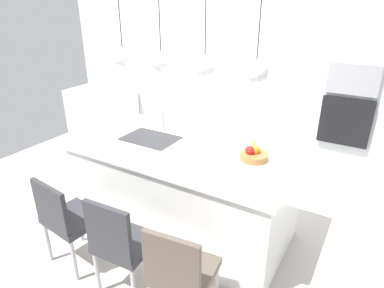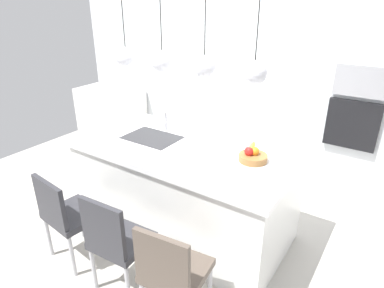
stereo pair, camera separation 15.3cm
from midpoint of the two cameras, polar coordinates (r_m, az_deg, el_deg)
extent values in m
plane|color=#BCB7AD|center=(3.70, -0.11, -14.06)|extent=(6.60, 6.60, 0.00)
cube|color=white|center=(4.49, 11.92, 10.84)|extent=(6.00, 0.10, 2.60)
cube|color=white|center=(3.44, -0.11, -8.16)|extent=(2.12, 1.04, 0.90)
cube|color=white|center=(3.21, -0.12, -0.92)|extent=(2.18, 1.10, 0.06)
cube|color=#2D2D30|center=(3.42, -5.64, 1.03)|extent=(0.56, 0.40, 0.02)
cylinder|color=silver|center=(3.56, -3.28, 3.97)|extent=(0.02, 0.02, 0.22)
cylinder|color=silver|center=(3.46, -4.11, 5.15)|extent=(0.02, 0.16, 0.02)
cylinder|color=#9E6B38|center=(2.97, 11.90, -2.36)|extent=(0.25, 0.25, 0.06)
sphere|color=red|center=(2.96, 11.09, -1.20)|extent=(0.07, 0.07, 0.07)
sphere|color=red|center=(2.94, 11.29, -1.31)|extent=(0.08, 0.08, 0.08)
sphere|color=orange|center=(2.96, 12.20, -1.24)|extent=(0.08, 0.08, 0.08)
ellipsoid|color=yellow|center=(2.97, 11.69, -0.61)|extent=(0.08, 0.19, 0.08)
cube|color=white|center=(5.77, -12.96, 4.78)|extent=(1.10, 0.60, 0.90)
cube|color=#9E9EA3|center=(4.10, 28.07, 9.53)|extent=(0.54, 0.08, 0.34)
cube|color=black|center=(4.23, 26.78, 3.01)|extent=(0.56, 0.08, 0.56)
cube|color=#333338|center=(3.25, -18.49, -11.48)|extent=(0.51, 0.45, 0.06)
cube|color=#333338|center=(3.06, -21.94, -9.29)|extent=(0.44, 0.09, 0.40)
cylinder|color=#B2B2B7|center=(3.32, -13.41, -15.17)|extent=(0.04, 0.04, 0.43)
cylinder|color=#B2B2B7|center=(3.60, -17.41, -12.25)|extent=(0.04, 0.04, 0.43)
cylinder|color=#B2B2B7|center=(3.19, -18.56, -17.83)|extent=(0.04, 0.04, 0.43)
cylinder|color=#B2B2B7|center=(3.48, -22.26, -14.51)|extent=(0.04, 0.04, 0.43)
cube|color=#333338|center=(2.87, -10.39, -16.07)|extent=(0.45, 0.43, 0.06)
cube|color=#333338|center=(2.61, -13.47, -13.97)|extent=(0.41, 0.06, 0.44)
cylinder|color=#B2B2B7|center=(3.04, -4.99, -19.03)|extent=(0.04, 0.04, 0.42)
cylinder|color=#B2B2B7|center=(3.22, -10.61, -16.53)|extent=(0.04, 0.04, 0.42)
cylinder|color=#B2B2B7|center=(2.85, -9.36, -23.01)|extent=(0.04, 0.04, 0.42)
cylinder|color=#B2B2B7|center=(3.04, -15.12, -19.97)|extent=(0.04, 0.04, 0.42)
cube|color=brown|center=(2.60, -0.83, -20.92)|extent=(0.48, 0.48, 0.06)
cube|color=brown|center=(2.32, -3.27, -19.69)|extent=(0.42, 0.09, 0.42)
cylinder|color=#B2B2B7|center=(2.83, 4.77, -23.12)|extent=(0.04, 0.04, 0.41)
cylinder|color=#B2B2B7|center=(2.95, -2.46, -20.71)|extent=(0.04, 0.04, 0.41)
sphere|color=silver|center=(3.39, -10.00, 14.53)|extent=(0.19, 0.19, 0.19)
cylinder|color=black|center=(3.35, -10.51, 21.24)|extent=(0.01, 0.01, 0.60)
sphere|color=silver|center=(3.10, -3.70, 13.98)|extent=(0.19, 0.19, 0.19)
cylinder|color=black|center=(3.05, -3.91, 21.34)|extent=(0.01, 0.01, 0.60)
sphere|color=silver|center=(2.85, 3.73, 13.12)|extent=(0.19, 0.19, 0.19)
cylinder|color=black|center=(2.80, 3.96, 21.12)|extent=(0.01, 0.01, 0.60)
sphere|color=silver|center=(2.66, 12.34, 11.84)|extent=(0.19, 0.19, 0.19)
cylinder|color=black|center=(2.61, 13.14, 20.40)|extent=(0.01, 0.01, 0.60)
camera|label=1|loc=(0.08, -88.60, 0.62)|focal=30.99mm
camera|label=2|loc=(0.08, 91.40, -0.62)|focal=30.99mm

